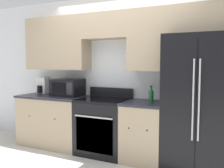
# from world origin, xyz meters

# --- Properties ---
(ground_plane) EXTENTS (12.00, 12.00, 0.00)m
(ground_plane) POSITION_xyz_m (0.00, 0.00, 0.00)
(ground_plane) COLOR beige
(wall_back) EXTENTS (8.00, 0.39, 2.60)m
(wall_back) POSITION_xyz_m (0.01, 0.58, 1.53)
(wall_back) COLOR silver
(wall_back) RESTS_ON ground_plane
(lower_cabinets_left) EXTENTS (1.24, 0.64, 0.89)m
(lower_cabinets_left) POSITION_xyz_m (-1.16, 0.31, 0.45)
(lower_cabinets_left) COLOR tan
(lower_cabinets_left) RESTS_ON ground_plane
(lower_cabinets_right) EXTENTS (0.62, 0.64, 0.89)m
(lower_cabinets_right) POSITION_xyz_m (0.54, 0.31, 0.45)
(lower_cabinets_right) COLOR tan
(lower_cabinets_right) RESTS_ON ground_plane
(oven_range) EXTENTS (0.80, 0.65, 1.05)m
(oven_range) POSITION_xyz_m (-0.16, 0.31, 0.45)
(oven_range) COLOR black
(oven_range) RESTS_ON ground_plane
(refrigerator) EXTENTS (0.93, 0.73, 1.85)m
(refrigerator) POSITION_xyz_m (1.30, 0.35, 0.93)
(refrigerator) COLOR black
(refrigerator) RESTS_ON ground_plane
(microwave) EXTENTS (0.51, 0.40, 0.30)m
(microwave) POSITION_xyz_m (-0.91, 0.40, 1.04)
(microwave) COLOR black
(microwave) RESTS_ON lower_cabinets_left
(bottle) EXTENTS (0.07, 0.07, 0.25)m
(bottle) POSITION_xyz_m (0.64, 0.31, 0.99)
(bottle) COLOR #195928
(bottle) RESTS_ON lower_cabinets_right
(electric_kettle) EXTENTS (0.21, 0.21, 0.30)m
(electric_kettle) POSITION_xyz_m (-1.56, 0.50, 1.03)
(electric_kettle) COLOR white
(electric_kettle) RESTS_ON lower_cabinets_left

